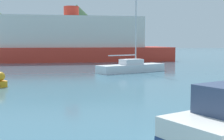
% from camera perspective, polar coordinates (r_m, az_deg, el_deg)
% --- Properties ---
extents(sailboat_inner, '(7.11, 3.95, 8.62)m').
position_cam_1_polar(sailboat_inner, '(29.55, 3.55, 0.57)').
color(sailboat_inner, silver).
rests_on(sailboat_inner, ground_plane).
extents(ferry_distant, '(30.03, 11.36, 8.10)m').
position_cam_1_polar(ferry_distant, '(47.39, -7.39, 5.18)').
color(ferry_distant, red).
rests_on(ferry_distant, ground_plane).
extents(buoy_marker, '(0.84, 0.84, 0.97)m').
position_cam_1_polar(buoy_marker, '(21.03, -19.72, -1.86)').
color(buoy_marker, orange).
rests_on(buoy_marker, ground_plane).
extents(hill_central, '(30.79, 30.79, 14.41)m').
position_cam_1_polar(hill_central, '(99.48, -6.42, 7.67)').
color(hill_central, '#476B42').
rests_on(hill_central, ground_plane).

